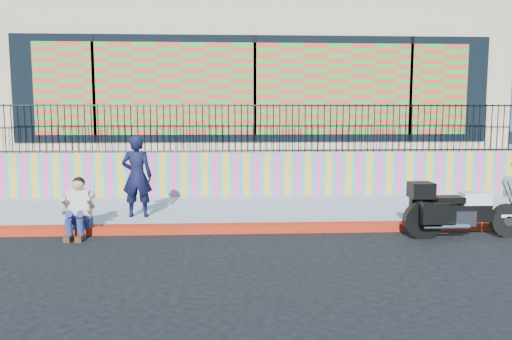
{
  "coord_description": "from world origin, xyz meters",
  "views": [
    {
      "loc": [
        -0.66,
        -9.21,
        2.27
      ],
      "look_at": [
        -0.12,
        1.2,
        1.04
      ],
      "focal_mm": 35.0,
      "sensor_mm": 36.0,
      "label": 1
    }
  ],
  "objects": [
    {
      "name": "police_motorcycle",
      "position": [
        3.52,
        -0.6,
        0.57
      ],
      "size": [
        2.17,
        0.72,
        1.35
      ],
      "color": "black",
      "rests_on": "ground"
    },
    {
      "name": "police_officer",
      "position": [
        -2.54,
        0.81,
        0.98
      ],
      "size": [
        0.61,
        0.41,
        1.65
      ],
      "primitive_type": "imported",
      "rotation": [
        0.0,
        0.0,
        3.12
      ],
      "color": "black",
      "rests_on": "sidewalk"
    },
    {
      "name": "elevated_platform",
      "position": [
        0.0,
        8.35,
        0.62
      ],
      "size": [
        16.0,
        10.0,
        1.25
      ],
      "primitive_type": "cube",
      "color": "#888DA3",
      "rests_on": "ground"
    },
    {
      "name": "red_curb",
      "position": [
        0.0,
        0.0,
        0.07
      ],
      "size": [
        16.0,
        0.3,
        0.15
      ],
      "primitive_type": "cube",
      "color": "#9E160B",
      "rests_on": "ground"
    },
    {
      "name": "metal_fence",
      "position": [
        0.0,
        3.25,
        1.85
      ],
      "size": [
        15.8,
        0.04,
        1.2
      ],
      "primitive_type": null,
      "color": "black",
      "rests_on": "mural_wall"
    },
    {
      "name": "sidewalk",
      "position": [
        0.0,
        1.65,
        0.07
      ],
      "size": [
        16.0,
        3.0,
        0.15
      ],
      "primitive_type": "cube",
      "color": "#888DA3",
      "rests_on": "ground"
    },
    {
      "name": "mural_wall",
      "position": [
        0.0,
        3.25,
        0.7
      ],
      "size": [
        16.0,
        0.2,
        1.1
      ],
      "primitive_type": "cube",
      "color": "#FF439D",
      "rests_on": "sidewalk"
    },
    {
      "name": "ground",
      "position": [
        0.0,
        0.0,
        0.0
      ],
      "size": [
        90.0,
        90.0,
        0.0
      ],
      "primitive_type": "plane",
      "color": "black",
      "rests_on": "ground"
    },
    {
      "name": "seated_man",
      "position": [
        -3.41,
        -0.25,
        0.45
      ],
      "size": [
        0.54,
        0.71,
        1.06
      ],
      "color": "navy",
      "rests_on": "ground"
    },
    {
      "name": "storefront_building",
      "position": [
        0.0,
        8.13,
        3.25
      ],
      "size": [
        14.0,
        8.06,
        4.0
      ],
      "color": "tan",
      "rests_on": "elevated_platform"
    }
  ]
}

